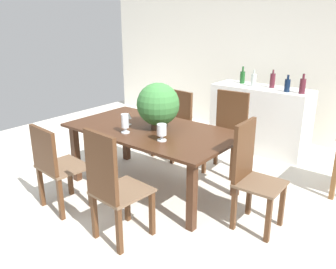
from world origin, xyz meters
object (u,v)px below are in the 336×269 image
(wine_bottle_dark, at_px, (254,80))
(crystal_vase_center_near, at_px, (162,131))
(chair_near_left, at_px, (55,164))
(kitchen_counter, at_px, (259,119))
(chair_far_left, at_px, (175,120))
(wine_bottle_clear, at_px, (303,86))
(crystal_vase_left, at_px, (125,122))
(flower_centerpiece, at_px, (158,105))
(wine_bottle_tall, at_px, (287,85))
(chair_foot_end, at_px, (251,171))
(chair_near_right, at_px, (112,184))
(wine_bottle_green, at_px, (242,77))
(wine_bottle_amber, at_px, (272,80))
(dining_table, at_px, (152,136))
(wine_glass, at_px, (129,116))
(chair_far_right, at_px, (228,128))

(wine_bottle_dark, bearing_deg, crystal_vase_center_near, -88.73)
(chair_near_left, relative_size, kitchen_counter, 0.65)
(chair_far_left, xyz_separation_m, wine_bottle_clear, (1.46, 0.87, 0.54))
(crystal_vase_center_near, distance_m, wine_bottle_clear, 2.23)
(chair_far_left, relative_size, crystal_vase_left, 4.41)
(flower_centerpiece, height_order, wine_bottle_tall, flower_centerpiece)
(chair_foot_end, xyz_separation_m, kitchen_counter, (-0.82, 1.96, -0.08))
(chair_near_left, xyz_separation_m, wine_bottle_clear, (1.47, 2.87, 0.54))
(chair_foot_end, relative_size, chair_near_right, 0.97)
(wine_bottle_clear, bearing_deg, chair_near_left, -117.11)
(chair_near_right, bearing_deg, chair_far_left, -62.79)
(chair_foot_end, relative_size, chair_far_left, 1.11)
(wine_bottle_tall, distance_m, wine_bottle_green, 0.80)
(kitchen_counter, xyz_separation_m, wine_bottle_dark, (-0.13, -0.04, 0.58))
(chair_foot_end, xyz_separation_m, wine_bottle_tall, (-0.42, 1.86, 0.49))
(flower_centerpiece, distance_m, wine_bottle_green, 2.01)
(chair_near_right, height_order, kitchen_counter, chair_near_right)
(chair_near_right, distance_m, wine_bottle_amber, 3.07)
(chair_near_right, height_order, flower_centerpiece, flower_centerpiece)
(dining_table, xyz_separation_m, wine_bottle_tall, (0.83, 1.86, 0.41))
(crystal_vase_center_near, bearing_deg, dining_table, 144.98)
(kitchen_counter, height_order, wine_bottle_clear, wine_bottle_clear)
(chair_near_right, bearing_deg, crystal_vase_center_near, -79.84)
(wine_bottle_dark, bearing_deg, wine_bottle_amber, 17.84)
(wine_glass, relative_size, wine_bottle_green, 0.58)
(kitchen_counter, height_order, wine_bottle_amber, wine_bottle_amber)
(kitchen_counter, xyz_separation_m, wine_bottle_amber, (0.13, 0.04, 0.59))
(wine_bottle_clear, distance_m, wine_bottle_amber, 0.49)
(wine_bottle_amber, bearing_deg, wine_bottle_green, 174.37)
(flower_centerpiece, xyz_separation_m, wine_bottle_amber, (0.49, 1.96, 0.05))
(chair_foot_end, xyz_separation_m, chair_near_right, (-0.82, -1.02, 0.01))
(chair_near_right, relative_size, wine_bottle_clear, 4.04)
(wine_glass, distance_m, wine_bottle_tall, 2.24)
(chair_far_right, height_order, wine_glass, chair_far_right)
(chair_far_left, height_order, crystal_vase_left, crystal_vase_left)
(dining_table, relative_size, wine_bottle_green, 7.59)
(wine_bottle_green, distance_m, wine_bottle_amber, 0.50)
(chair_near_right, distance_m, wine_bottle_dark, 2.98)
(wine_glass, distance_m, wine_bottle_green, 2.15)
(chair_far_right, bearing_deg, wine_bottle_dark, 93.37)
(flower_centerpiece, height_order, wine_bottle_amber, flower_centerpiece)
(dining_table, height_order, kitchen_counter, kitchen_counter)
(dining_table, height_order, wine_glass, wine_glass)
(dining_table, distance_m, chair_foot_end, 1.25)
(chair_foot_end, distance_m, wine_bottle_amber, 2.18)
(flower_centerpiece, relative_size, crystal_vase_left, 2.46)
(wine_bottle_tall, bearing_deg, wine_bottle_dark, 173.01)
(flower_centerpiece, height_order, wine_bottle_dark, flower_centerpiece)
(kitchen_counter, relative_size, wine_bottle_clear, 5.39)
(chair_near_right, relative_size, crystal_vase_left, 5.03)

